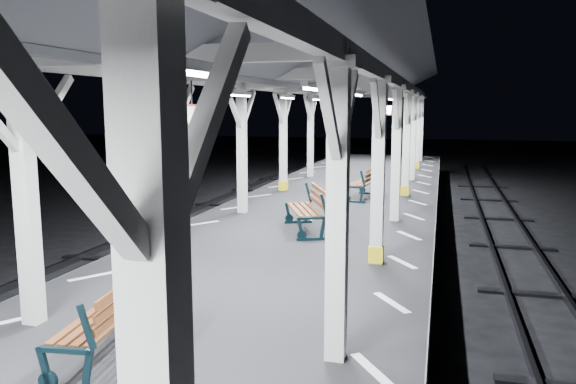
% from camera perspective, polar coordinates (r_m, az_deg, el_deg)
% --- Properties ---
extents(ground, '(120.00, 120.00, 0.00)m').
position_cam_1_polar(ground, '(9.27, -5.57, -15.59)').
color(ground, black).
rests_on(ground, ground).
extents(platform, '(6.00, 50.00, 1.00)m').
position_cam_1_polar(platform, '(9.08, -5.62, -12.72)').
color(platform, black).
rests_on(platform, ground).
extents(hazard_stripes_left, '(1.00, 48.00, 0.01)m').
position_cam_1_polar(hazard_stripes_left, '(10.02, -19.01, -8.05)').
color(hazard_stripes_left, silver).
rests_on(hazard_stripes_left, platform).
extents(hazard_stripes_right, '(1.00, 48.00, 0.01)m').
position_cam_1_polar(hazard_stripes_right, '(8.39, 10.47, -10.98)').
color(hazard_stripes_right, silver).
rests_on(hazard_stripes_right, platform).
extents(canopy, '(5.40, 49.00, 4.65)m').
position_cam_1_polar(canopy, '(8.47, -6.07, 13.72)').
color(canopy, silver).
rests_on(canopy, platform).
extents(bench_near, '(0.86, 1.80, 0.94)m').
position_cam_1_polar(bench_near, '(6.71, -17.32, -11.83)').
color(bench_near, black).
rests_on(bench_near, platform).
extents(bench_mid, '(1.36, 1.97, 1.01)m').
position_cam_1_polar(bench_mid, '(12.68, 2.20, -1.63)').
color(bench_mid, black).
rests_on(bench_mid, platform).
extents(bench_far, '(0.88, 1.86, 0.97)m').
position_cam_1_polar(bench_far, '(17.32, 7.89, 1.02)').
color(bench_far, black).
rests_on(bench_far, platform).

